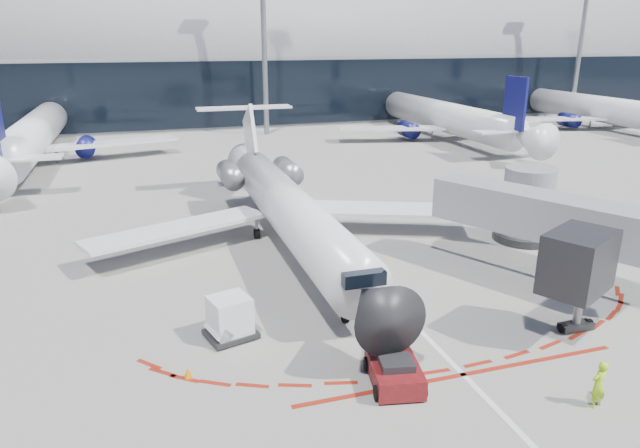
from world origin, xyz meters
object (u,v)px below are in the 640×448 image
object	(u,v)px
regional_jet	(286,205)
ramp_worker	(599,384)
pushback_tug	(394,371)
uld_container	(230,318)

from	to	relation	value
regional_jet	ramp_worker	size ratio (longest dim) A/B	16.85
regional_jet	pushback_tug	world-z (taller)	regional_jet
regional_jet	pushback_tug	distance (m)	16.55
regional_jet	ramp_worker	bearing A→B (deg)	-71.98
pushback_tug	uld_container	xyz separation A→B (m)	(-5.44, 5.37, 0.44)
pushback_tug	uld_container	distance (m)	7.66
pushback_tug	uld_container	world-z (taller)	uld_container
regional_jet	ramp_worker	distance (m)	21.00
ramp_worker	uld_container	bearing A→B (deg)	-49.65
regional_jet	pushback_tug	xyz separation A→B (m)	(0.14, -16.42, -2.06)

